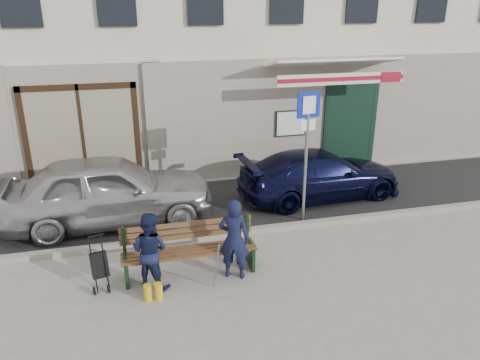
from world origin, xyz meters
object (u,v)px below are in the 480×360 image
object	(u,v)px
car_silver	(108,190)
man	(234,239)
parking_sign	(307,136)
car_navy	(320,174)
stroller	(100,266)
woman	(150,251)
bench	(187,251)

from	to	relation	value
car_silver	man	size ratio (longest dim) A/B	3.02
car_silver	parking_sign	bearing A→B (deg)	-104.46
car_navy	man	world-z (taller)	man
man	stroller	size ratio (longest dim) A/B	1.57
car_silver	car_navy	size ratio (longest dim) A/B	1.10
parking_sign	woman	size ratio (longest dim) A/B	2.09
parking_sign	bench	world-z (taller)	parking_sign
car_navy	bench	world-z (taller)	car_navy
parking_sign	man	xyz separation A→B (m)	(-2.02, -1.84, -1.22)
car_navy	parking_sign	size ratio (longest dim) A/B	1.42
woman	stroller	xyz separation A→B (m)	(-0.85, 0.16, -0.27)
bench	woman	bearing A→B (deg)	-159.55
bench	car_navy	bearing A→B (deg)	36.34
car_navy	stroller	world-z (taller)	car_navy
car_silver	bench	bearing A→B (deg)	-153.05
parking_sign	stroller	size ratio (longest dim) A/B	3.05
parking_sign	man	world-z (taller)	parking_sign
parking_sign	woman	distance (m)	4.11
car_silver	man	distance (m)	3.53
stroller	car_silver	bearing A→B (deg)	72.34
bench	woman	xyz separation A→B (m)	(-0.65, -0.24, 0.23)
car_navy	stroller	bearing A→B (deg)	113.73
car_navy	man	size ratio (longest dim) A/B	2.75
man	stroller	distance (m)	2.33
parking_sign	bench	distance (m)	3.55
bench	man	size ratio (longest dim) A/B	1.61
car_navy	parking_sign	bearing A→B (deg)	138.33
car_silver	car_navy	world-z (taller)	car_silver
car_navy	woman	distance (m)	5.28
car_navy	bench	xyz separation A→B (m)	(-3.71, -2.73, -0.14)
parking_sign	bench	xyz separation A→B (m)	(-2.81, -1.55, -1.51)
car_silver	man	world-z (taller)	car_silver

